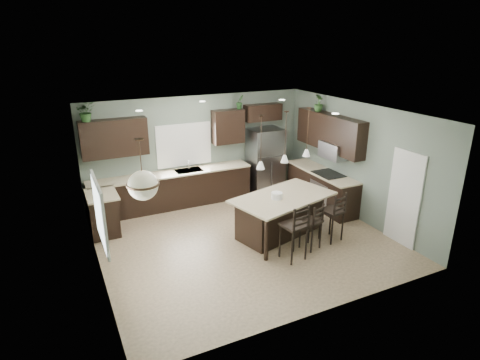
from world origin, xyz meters
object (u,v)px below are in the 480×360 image
(bar_stool_right, at_px, (332,216))
(bar_stool_left, at_px, (293,231))
(serving_dish, at_px, (277,196))
(kitchen_island, at_px, (282,216))
(refrigerator, at_px, (265,161))
(bar_stool_center, at_px, (311,226))
(plant_back_left, at_px, (86,112))

(bar_stool_right, bearing_deg, bar_stool_left, -176.41)
(serving_dish, xyz_separation_m, bar_stool_right, (1.02, -0.62, -0.43))
(kitchen_island, relative_size, serving_dish, 9.25)
(refrigerator, distance_m, bar_stool_center, 3.34)
(refrigerator, distance_m, bar_stool_left, 3.68)
(serving_dish, height_order, plant_back_left, plant_back_left)
(serving_dish, distance_m, bar_stool_right, 1.27)
(kitchen_island, xyz_separation_m, bar_stool_right, (0.83, -0.68, 0.10))
(bar_stool_left, bearing_deg, serving_dish, 71.87)
(bar_stool_left, bearing_deg, plant_back_left, 122.99)
(bar_stool_center, bearing_deg, plant_back_left, 119.89)
(refrigerator, bearing_deg, kitchen_island, -110.58)
(serving_dish, distance_m, plant_back_left, 4.67)
(kitchen_island, bearing_deg, plant_back_left, 128.28)
(kitchen_island, distance_m, plant_back_left, 4.99)
(serving_dish, bearing_deg, bar_stool_right, -31.40)
(bar_stool_left, bearing_deg, kitchen_island, 61.87)
(bar_stool_left, relative_size, bar_stool_center, 1.17)
(plant_back_left, bearing_deg, bar_stool_center, -42.52)
(kitchen_island, xyz_separation_m, bar_stool_center, (0.20, -0.79, 0.05))
(bar_stool_left, distance_m, bar_stool_center, 0.60)
(serving_dish, bearing_deg, kitchen_island, 14.86)
(bar_stool_left, height_order, bar_stool_right, bar_stool_left)
(serving_dish, distance_m, bar_stool_center, 0.96)
(kitchen_island, bearing_deg, bar_stool_center, -90.38)
(refrigerator, xyz_separation_m, bar_stool_right, (-0.09, -3.13, -0.36))
(serving_dish, height_order, bar_stool_left, bar_stool_left)
(refrigerator, relative_size, bar_stool_right, 1.63)
(serving_dish, relative_size, bar_stool_center, 0.23)
(kitchen_island, bearing_deg, bar_stool_right, -54.02)
(bar_stool_left, relative_size, plant_back_left, 2.66)
(kitchen_island, xyz_separation_m, bar_stool_left, (-0.35, -0.99, 0.14))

